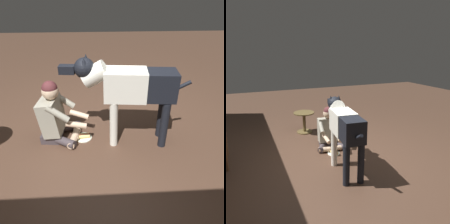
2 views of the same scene
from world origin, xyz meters
The scene contains 5 objects.
ground_plane centered at (0.00, 0.00, 0.00)m, with size 15.14×15.14×0.00m, color #493225.
person_sitting_on_floor centered at (0.61, 0.06, 0.34)m, with size 0.65×0.58×0.83m.
large_dog centered at (-0.33, 0.15, 0.76)m, with size 1.54×0.40×1.15m.
hot_dog_on_plate centered at (0.27, 0.09, 0.03)m, with size 0.23×0.23×0.06m.
round_side_table centered at (1.64, 0.29, 0.30)m, with size 0.48×0.48×0.49m.
Camera 2 is at (-3.48, 1.58, 1.94)m, focal length 37.27 mm.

